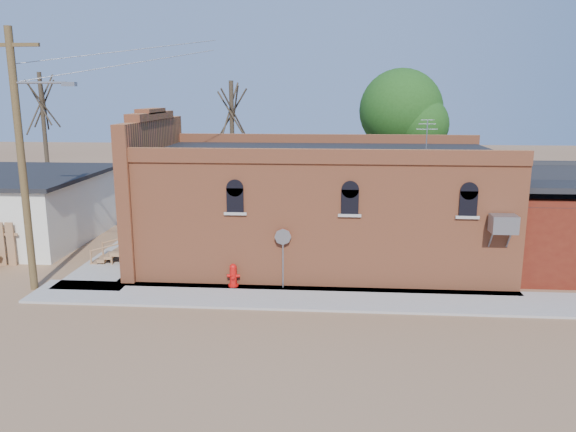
# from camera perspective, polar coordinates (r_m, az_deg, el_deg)

# --- Properties ---
(ground) EXTENTS (120.00, 120.00, 0.00)m
(ground) POSITION_cam_1_polar(r_m,az_deg,el_deg) (18.59, -3.13, -9.30)
(ground) COLOR brown
(ground) RESTS_ON ground
(sidewalk_south) EXTENTS (19.00, 2.20, 0.08)m
(sidewalk_south) POSITION_cam_1_polar(r_m,az_deg,el_deg) (19.29, 1.68, -8.34)
(sidewalk_south) COLOR #9E9991
(sidewalk_south) RESTS_ON ground
(sidewalk_west) EXTENTS (2.60, 10.00, 0.08)m
(sidewalk_west) POSITION_cam_1_polar(r_m,az_deg,el_deg) (25.60, -15.51, -3.53)
(sidewalk_west) COLOR #9E9991
(sidewalk_west) RESTS_ON ground
(brick_bar) EXTENTS (16.40, 7.97, 6.30)m
(brick_bar) POSITION_cam_1_polar(r_m,az_deg,el_deg) (23.08, 2.61, 1.08)
(brick_bar) COLOR #C4653C
(brick_bar) RESTS_ON ground
(red_shed) EXTENTS (5.40, 6.40, 4.30)m
(red_shed) POSITION_cam_1_polar(r_m,az_deg,el_deg) (24.85, 25.96, 0.48)
(red_shed) COLOR #53160E
(red_shed) RESTS_ON ground
(utility_pole) EXTENTS (3.12, 0.26, 9.00)m
(utility_pole) POSITION_cam_1_polar(r_m,az_deg,el_deg) (21.19, -25.36, 5.54)
(utility_pole) COLOR #48361D
(utility_pole) RESTS_ON ground
(tree_bare_near) EXTENTS (2.80, 2.80, 7.65)m
(tree_bare_near) POSITION_cam_1_polar(r_m,az_deg,el_deg) (30.60, -5.75, 10.66)
(tree_bare_near) COLOR #473B28
(tree_bare_near) RESTS_ON ground
(tree_bare_far) EXTENTS (2.80, 2.80, 8.16)m
(tree_bare_far) POSITION_cam_1_polar(r_m,az_deg,el_deg) (35.13, -23.74, 10.57)
(tree_bare_far) COLOR #473B28
(tree_bare_far) RESTS_ON ground
(tree_leafy) EXTENTS (4.40, 4.40, 8.15)m
(tree_leafy) POSITION_cam_1_polar(r_m,az_deg,el_deg) (30.86, 11.40, 10.44)
(tree_leafy) COLOR #473B28
(tree_leafy) RESTS_ON ground
(fire_hydrant) EXTENTS (0.49, 0.48, 0.84)m
(fire_hydrant) POSITION_cam_1_polar(r_m,az_deg,el_deg) (20.25, -5.58, -6.01)
(fire_hydrant) COLOR red
(fire_hydrant) RESTS_ON sidewalk_south
(stop_sign) EXTENTS (0.59, 0.13, 2.17)m
(stop_sign) POSITION_cam_1_polar(r_m,az_deg,el_deg) (19.67, -0.52, -2.70)
(stop_sign) COLOR gray
(stop_sign) RESTS_ON sidewalk_south
(trash_barrel) EXTENTS (0.56, 0.56, 0.78)m
(trash_barrel) POSITION_cam_1_polar(r_m,az_deg,el_deg) (23.48, -14.77, -3.83)
(trash_barrel) COLOR navy
(trash_barrel) RESTS_ON sidewalk_west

